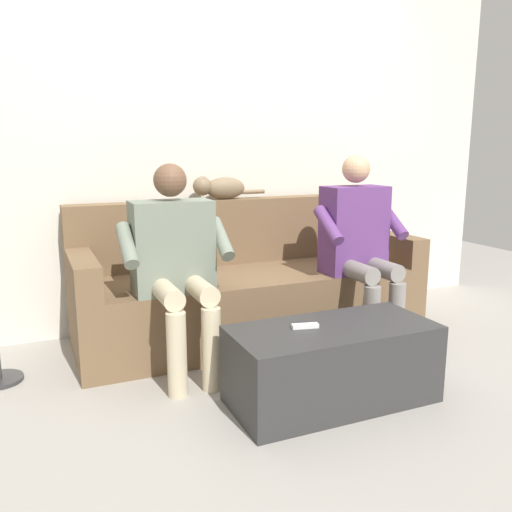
# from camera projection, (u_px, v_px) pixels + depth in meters

# --- Properties ---
(ground_plane) EXTENTS (8.00, 8.00, 0.00)m
(ground_plane) POSITION_uv_depth(u_px,v_px,m) (300.00, 375.00, 2.90)
(ground_plane) COLOR gray
(back_wall) EXTENTS (4.46, 0.06, 2.57)m
(back_wall) POSITION_uv_depth(u_px,v_px,m) (224.00, 139.00, 3.67)
(back_wall) COLOR beige
(back_wall) RESTS_ON ground
(couch) EXTENTS (2.23, 0.78, 0.88)m
(couch) POSITION_uv_depth(u_px,v_px,m) (248.00, 290.00, 3.49)
(couch) COLOR brown
(couch) RESTS_ON ground
(coffee_table) EXTENTS (1.00, 0.46, 0.38)m
(coffee_table) POSITION_uv_depth(u_px,v_px,m) (332.00, 364.00, 2.56)
(coffee_table) COLOR #2D2D2D
(coffee_table) RESTS_ON ground
(person_left_seated) EXTENTS (0.55, 0.51, 1.18)m
(person_left_seated) POSITION_uv_depth(u_px,v_px,m) (359.00, 240.00, 3.29)
(person_left_seated) COLOR #5B3370
(person_left_seated) RESTS_ON ground
(person_right_seated) EXTENTS (0.59, 0.54, 1.14)m
(person_right_seated) POSITION_uv_depth(u_px,v_px,m) (176.00, 258.00, 2.83)
(person_right_seated) COLOR slate
(person_right_seated) RESTS_ON ground
(cat_on_backrest) EXTENTS (0.51, 0.13, 0.16)m
(cat_on_backrest) POSITION_uv_depth(u_px,v_px,m) (219.00, 188.00, 3.55)
(cat_on_backrest) COLOR #756047
(cat_on_backrest) RESTS_ON couch
(remote_white) EXTENTS (0.13, 0.06, 0.02)m
(remote_white) POSITION_uv_depth(u_px,v_px,m) (305.00, 326.00, 2.50)
(remote_white) COLOR white
(remote_white) RESTS_ON coffee_table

